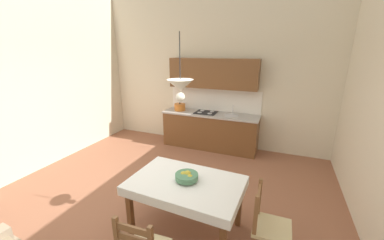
{
  "coord_description": "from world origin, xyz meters",
  "views": [
    {
      "loc": [
        1.71,
        -2.67,
        2.38
      ],
      "look_at": [
        0.18,
        1.11,
        1.14
      ],
      "focal_mm": 21.5,
      "sensor_mm": 36.0,
      "label": 1
    }
  ],
  "objects_px": {
    "kitchen_cabinetry": "(211,114)",
    "fruit_bowl": "(187,176)",
    "pendant_lamp": "(180,86)",
    "dining_table": "(186,189)",
    "dining_chair_window_side": "(268,226)"
  },
  "relations": [
    {
      "from": "kitchen_cabinetry",
      "to": "fruit_bowl",
      "type": "xyz_separation_m",
      "value": [
        0.58,
        -2.83,
        -0.04
      ]
    },
    {
      "from": "fruit_bowl",
      "to": "pendant_lamp",
      "type": "relative_size",
      "value": 0.37
    },
    {
      "from": "dining_table",
      "to": "fruit_bowl",
      "type": "distance_m",
      "value": 0.18
    },
    {
      "from": "pendant_lamp",
      "to": "dining_table",
      "type": "bearing_deg",
      "value": -44.04
    },
    {
      "from": "dining_chair_window_side",
      "to": "kitchen_cabinetry",
      "type": "bearing_deg",
      "value": 119.24
    },
    {
      "from": "kitchen_cabinetry",
      "to": "dining_chair_window_side",
      "type": "relative_size",
      "value": 2.54
    },
    {
      "from": "dining_table",
      "to": "fruit_bowl",
      "type": "relative_size",
      "value": 4.99
    },
    {
      "from": "kitchen_cabinetry",
      "to": "dining_chair_window_side",
      "type": "height_order",
      "value": "kitchen_cabinetry"
    },
    {
      "from": "dining_table",
      "to": "fruit_bowl",
      "type": "xyz_separation_m",
      "value": [
        0.0,
        0.02,
        0.18
      ]
    },
    {
      "from": "dining_chair_window_side",
      "to": "pendant_lamp",
      "type": "height_order",
      "value": "pendant_lamp"
    },
    {
      "from": "dining_table",
      "to": "pendant_lamp",
      "type": "distance_m",
      "value": 1.35
    },
    {
      "from": "fruit_bowl",
      "to": "pendant_lamp",
      "type": "bearing_deg",
      "value": 143.63
    },
    {
      "from": "kitchen_cabinetry",
      "to": "fruit_bowl",
      "type": "distance_m",
      "value": 2.89
    },
    {
      "from": "kitchen_cabinetry",
      "to": "fruit_bowl",
      "type": "height_order",
      "value": "kitchen_cabinetry"
    },
    {
      "from": "dining_chair_window_side",
      "to": "dining_table",
      "type": "bearing_deg",
      "value": 176.97
    }
  ]
}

